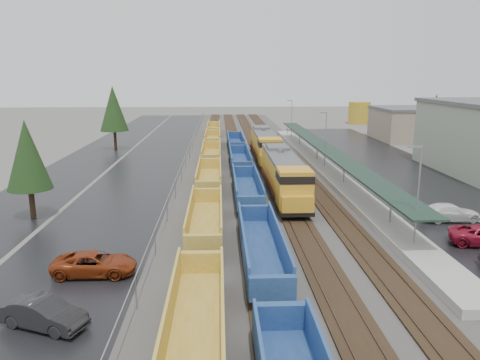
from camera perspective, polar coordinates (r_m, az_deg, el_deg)
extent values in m
cube|color=#302D2B|center=(73.35, 1.25, 2.67)|extent=(20.00, 160.00, 0.08)
cube|color=black|center=(73.18, -3.45, 2.71)|extent=(2.60, 160.00, 0.15)
cube|color=#473326|center=(73.18, -4.01, 2.79)|extent=(0.08, 160.00, 0.07)
cube|color=#473326|center=(73.16, -2.88, 2.81)|extent=(0.08, 160.00, 0.07)
cube|color=black|center=(73.23, -0.31, 2.74)|extent=(2.60, 160.00, 0.15)
cube|color=#473326|center=(73.18, -0.88, 2.82)|extent=(0.08, 160.00, 0.07)
cube|color=#473326|center=(73.24, 0.25, 2.83)|extent=(0.08, 160.00, 0.07)
cube|color=black|center=(73.49, 2.81, 2.76)|extent=(2.60, 160.00, 0.15)
cube|color=#473326|center=(73.41, 2.25, 2.85)|extent=(0.08, 160.00, 0.07)
cube|color=#473326|center=(73.54, 3.37, 2.85)|extent=(0.08, 160.00, 0.07)
cube|color=black|center=(73.97, 5.90, 2.78)|extent=(2.60, 160.00, 0.15)
cube|color=#473326|center=(73.84, 5.35, 2.86)|extent=(0.08, 160.00, 0.07)
cube|color=#473326|center=(74.05, 6.45, 2.86)|extent=(0.08, 160.00, 0.07)
cube|color=black|center=(73.91, -10.44, 2.51)|extent=(10.00, 160.00, 0.02)
cube|color=black|center=(75.94, -17.94, 2.37)|extent=(9.00, 160.00, 0.02)
cube|color=black|center=(67.70, 18.10, 1.15)|extent=(16.00, 100.00, 0.02)
cube|color=#9E9B93|center=(64.90, 10.24, 1.41)|extent=(3.00, 80.00, 0.70)
cylinder|color=gray|center=(41.21, 17.89, -3.34)|extent=(0.16, 0.16, 2.40)
cylinder|color=gray|center=(55.09, 12.56, 0.94)|extent=(0.16, 0.16, 2.40)
cylinder|color=gray|center=(69.44, 9.39, 3.48)|extent=(0.16, 0.16, 2.40)
cylinder|color=gray|center=(84.01, 7.31, 5.14)|extent=(0.16, 0.16, 2.40)
cylinder|color=gray|center=(98.72, 5.84, 6.30)|extent=(0.16, 0.16, 2.40)
cube|color=#192E23|center=(64.42, 10.34, 3.90)|extent=(2.60, 65.00, 0.15)
cylinder|color=gray|center=(36.21, 20.83, -2.30)|extent=(0.12, 0.12, 8.00)
cube|color=gray|center=(35.25, 20.58, 3.81)|extent=(1.00, 0.15, 0.12)
cylinder|color=gray|center=(64.30, 10.37, 4.60)|extent=(0.12, 0.12, 8.00)
cube|color=gray|center=(63.77, 10.07, 8.08)|extent=(1.00, 0.15, 0.12)
cylinder|color=gray|center=(93.58, 6.31, 7.23)|extent=(0.12, 0.12, 8.00)
cube|color=gray|center=(93.22, 6.06, 9.62)|extent=(1.00, 0.15, 0.12)
cylinder|color=gray|center=(27.24, -12.57, -13.44)|extent=(0.08, 0.08, 2.00)
cylinder|color=gray|center=(34.51, -10.30, -7.60)|extent=(0.08, 0.08, 2.00)
cylinder|color=gray|center=(42.05, -8.88, -3.82)|extent=(0.08, 0.08, 2.00)
cylinder|color=gray|center=(49.73, -7.89, -1.20)|extent=(0.08, 0.08, 2.00)
cylinder|color=gray|center=(57.50, -7.18, 0.72)|extent=(0.08, 0.08, 2.00)
cylinder|color=gray|center=(65.32, -6.63, 2.19)|extent=(0.08, 0.08, 2.00)
cylinder|color=gray|center=(73.18, -6.20, 3.33)|extent=(0.08, 0.08, 2.00)
cylinder|color=gray|center=(81.07, -5.85, 4.26)|extent=(0.08, 0.08, 2.00)
cylinder|color=gray|center=(88.98, -5.57, 5.02)|extent=(0.08, 0.08, 2.00)
cylinder|color=gray|center=(96.90, -5.33, 5.66)|extent=(0.08, 0.08, 2.00)
cylinder|color=gray|center=(104.84, -5.12, 6.20)|extent=(0.08, 0.08, 2.00)
cylinder|color=gray|center=(112.78, -4.95, 6.66)|extent=(0.08, 0.08, 2.00)
cylinder|color=gray|center=(120.74, -4.80, 7.06)|extent=(0.08, 0.08, 2.00)
cylinder|color=gray|center=(128.69, -4.66, 7.41)|extent=(0.08, 0.08, 2.00)
cylinder|color=gray|center=(136.66, -4.54, 7.73)|extent=(0.08, 0.08, 2.00)
cylinder|color=gray|center=(144.62, -4.44, 8.00)|extent=(0.08, 0.08, 2.00)
cube|color=gray|center=(73.03, -6.22, 4.11)|extent=(0.05, 160.00, 0.05)
cube|color=gray|center=(101.18, 21.39, 6.28)|extent=(18.00, 14.00, 6.00)
cube|color=#59595B|center=(100.91, 21.54, 8.11)|extent=(18.36, 14.28, 0.50)
ellipsoid|color=#4F634D|center=(213.94, -9.42, 9.13)|extent=(154.00, 110.00, 19.80)
ellipsoid|color=#4F634D|center=(226.90, 8.97, 9.35)|extent=(196.00, 140.00, 25.20)
ellipsoid|color=#4F634D|center=(259.22, 24.05, 8.82)|extent=(168.00, 120.00, 21.60)
cylinder|color=#332316|center=(46.88, -24.00, -2.62)|extent=(0.50, 0.50, 2.70)
cone|color=black|center=(45.98, -24.51, 2.80)|extent=(3.96, 3.96, 6.30)
cylinder|color=#332316|center=(84.80, -14.96, 4.71)|extent=(0.50, 0.50, 3.30)
cone|color=black|center=(84.25, -15.18, 8.41)|extent=(4.84, 4.84, 7.70)
cylinder|color=#332316|center=(78.19, 22.34, 3.42)|extent=(0.50, 0.50, 3.00)
cone|color=black|center=(77.62, 22.65, 7.06)|extent=(4.40, 4.40, 7.00)
cube|color=black|center=(51.03, 5.19, -0.93)|extent=(3.05, 20.31, 0.41)
cube|color=gold|center=(51.64, 5.08, 1.20)|extent=(2.84, 16.25, 3.05)
cube|color=gold|center=(42.96, 6.64, -0.92)|extent=(3.05, 3.25, 3.45)
cube|color=black|center=(42.74, 6.67, 0.40)|extent=(3.10, 3.30, 0.71)
cube|color=gold|center=(41.47, 7.00, -2.88)|extent=(2.84, 1.02, 1.42)
cube|color=#59595B|center=(51.34, 5.11, 2.98)|extent=(2.89, 16.25, 0.36)
cube|color=maroon|center=(51.72, 3.47, -0.14)|extent=(0.04, 16.25, 0.36)
cube|color=maroon|center=(52.10, 6.62, -0.10)|extent=(0.04, 16.25, 0.36)
cube|color=black|center=(51.13, 5.18, -1.37)|extent=(2.23, 6.09, 0.61)
cube|color=black|center=(44.31, 6.40, -3.48)|extent=(2.44, 4.06, 0.51)
cube|color=black|center=(57.97, 4.25, 0.44)|extent=(2.44, 4.06, 0.51)
cylinder|color=#59595B|center=(52.28, 4.97, 3.49)|extent=(0.71, 0.71, 0.51)
cube|color=#59595B|center=(55.27, 4.56, 3.95)|extent=(2.44, 4.06, 0.51)
cube|color=black|center=(71.47, 2.96, 3.05)|extent=(3.05, 20.31, 0.41)
cube|color=gold|center=(72.20, 2.90, 4.54)|extent=(2.84, 16.25, 3.05)
cube|color=gold|center=(63.38, 3.66, 3.56)|extent=(3.05, 3.25, 3.45)
cube|color=black|center=(63.23, 3.67, 4.47)|extent=(3.10, 3.30, 0.71)
cube|color=gold|center=(61.76, 3.82, 2.36)|extent=(2.84, 1.02, 1.42)
cube|color=#59595B|center=(71.99, 2.91, 5.82)|extent=(2.89, 16.25, 0.36)
cube|color=maroon|center=(72.27, 1.75, 3.58)|extent=(0.04, 16.25, 0.36)
cube|color=maroon|center=(72.54, 4.02, 3.59)|extent=(0.04, 16.25, 0.36)
cube|color=black|center=(71.54, 2.95, 2.73)|extent=(2.23, 6.09, 0.61)
cube|color=black|center=(64.57, 3.55, 1.72)|extent=(2.44, 4.06, 0.51)
cube|color=black|center=(78.51, 2.46, 3.71)|extent=(2.44, 4.06, 0.51)
cylinder|color=#59595B|center=(72.96, 2.84, 6.15)|extent=(0.71, 0.71, 0.51)
cube|color=#59595B|center=(75.98, 2.63, 6.38)|extent=(2.44, 4.06, 0.51)
cube|color=#A88E2E|center=(23.69, -5.35, -17.81)|extent=(2.66, 12.75, 0.26)
cube|color=#A88E2E|center=(23.33, -8.66, -15.82)|extent=(0.15, 12.75, 1.84)
cube|color=#A88E2E|center=(23.20, -2.13, -15.85)|extent=(0.15, 12.75, 1.84)
cube|color=#A88E2E|center=(29.25, -4.77, -10.03)|extent=(2.66, 0.51, 1.43)
cube|color=black|center=(29.01, -4.79, -12.44)|extent=(2.04, 2.25, 0.51)
cube|color=#A88E2E|center=(38.63, -4.22, -5.41)|extent=(2.66, 12.75, 0.26)
cube|color=#A88E2E|center=(38.42, -6.15, -4.12)|extent=(0.15, 12.75, 1.84)
cube|color=#A88E2E|center=(38.34, -2.33, -4.09)|extent=(0.15, 12.75, 1.84)
cube|color=#A88E2E|center=(32.19, -4.56, -7.85)|extent=(2.66, 0.51, 1.43)
cube|color=#A88E2E|center=(44.74, -4.00, -1.92)|extent=(2.66, 0.51, 1.43)
cube|color=black|center=(33.23, -4.49, -9.07)|extent=(2.04, 2.25, 0.51)
cube|color=black|center=(44.32, -4.00, -3.43)|extent=(2.04, 2.25, 0.51)
cube|color=#A88E2E|center=(54.37, -3.74, -0.05)|extent=(2.66, 12.75, 0.26)
cube|color=#A88E2E|center=(54.22, -5.11, 0.89)|extent=(0.15, 12.75, 1.84)
cube|color=#A88E2E|center=(54.17, -2.41, 0.91)|extent=(0.15, 12.75, 1.84)
cube|color=#A88E2E|center=(47.81, -3.91, -0.96)|extent=(2.66, 0.51, 1.43)
cube|color=#A88E2E|center=(60.67, -3.63, 1.99)|extent=(2.66, 0.51, 1.43)
cube|color=black|center=(48.75, -3.87, -1.92)|extent=(2.04, 2.25, 0.51)
cube|color=black|center=(60.17, -3.63, 0.90)|extent=(2.04, 2.25, 0.51)
cube|color=#A88E2E|center=(70.38, -3.49, 2.90)|extent=(2.66, 12.75, 0.26)
cube|color=#A88E2E|center=(70.26, -4.54, 3.62)|extent=(0.15, 12.75, 1.84)
cube|color=#A88E2E|center=(70.22, -2.45, 3.64)|extent=(0.15, 12.75, 1.84)
cube|color=#A88E2E|center=(63.78, -3.58, 2.52)|extent=(2.66, 0.51, 1.43)
cube|color=#A88E2E|center=(76.76, -3.42, 4.26)|extent=(2.66, 0.51, 1.43)
cube|color=black|center=(64.67, -3.56, 1.74)|extent=(2.04, 2.25, 0.51)
cube|color=black|center=(76.21, -3.42, 3.42)|extent=(2.04, 2.25, 0.51)
cube|color=#A88E2E|center=(86.51, -3.32, 4.74)|extent=(2.66, 12.75, 0.26)
cube|color=#A88E2E|center=(86.41, -4.18, 5.34)|extent=(0.15, 12.75, 1.84)
cube|color=#A88E2E|center=(86.37, -2.48, 5.36)|extent=(0.15, 12.75, 1.84)
cube|color=#A88E2E|center=(79.89, -3.39, 4.60)|extent=(2.66, 0.51, 1.43)
cube|color=#A88E2E|center=(92.93, -3.28, 5.75)|extent=(2.66, 0.51, 1.43)
cube|color=black|center=(80.75, -3.37, 3.95)|extent=(2.04, 2.25, 0.51)
cube|color=black|center=(92.35, -3.28, 5.06)|extent=(2.04, 2.25, 0.51)
cube|color=#A88E2E|center=(102.69, -3.21, 6.01)|extent=(2.66, 12.75, 0.26)
cube|color=#A88E2E|center=(102.61, -3.93, 6.51)|extent=(0.15, 12.75, 1.84)
cube|color=#A88E2E|center=(102.58, -2.50, 6.53)|extent=(0.15, 12.75, 1.84)
cube|color=#A88E2E|center=(96.08, -3.26, 5.98)|extent=(2.66, 0.51, 1.43)
cube|color=#A88E2E|center=(109.15, -3.18, 6.79)|extent=(2.66, 0.51, 1.43)
cube|color=black|center=(96.91, -3.24, 5.43)|extent=(2.04, 2.25, 0.51)
cube|color=black|center=(108.55, -3.18, 6.21)|extent=(2.04, 2.25, 0.51)
cube|color=navy|center=(23.37, 4.85, -16.31)|extent=(2.60, 0.50, 1.40)
cube|color=black|center=(23.28, 5.03, -19.29)|extent=(2.00, 2.20, 0.50)
cube|color=navy|center=(32.75, 2.57, -8.82)|extent=(2.60, 13.57, 0.25)
cube|color=navy|center=(32.34, 0.36, -7.39)|extent=(0.15, 13.57, 1.80)
cube|color=navy|center=(32.56, 4.79, -7.29)|extent=(0.15, 13.57, 1.80)
cube|color=navy|center=(26.10, 3.97, -13.02)|extent=(2.60, 0.50, 1.40)
cube|color=navy|center=(39.09, 1.68, -4.11)|extent=(2.60, 0.50, 1.40)
cube|color=black|center=(27.17, 3.77, -14.28)|extent=(2.00, 2.20, 0.50)
cube|color=black|center=(38.73, 1.74, -5.82)|extent=(2.00, 2.20, 0.50)
cube|color=navy|center=(48.97, 0.81, -1.47)|extent=(2.60, 13.57, 0.25)
cube|color=navy|center=(48.70, -0.65, -0.46)|extent=(0.15, 13.57, 1.80)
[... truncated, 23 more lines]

